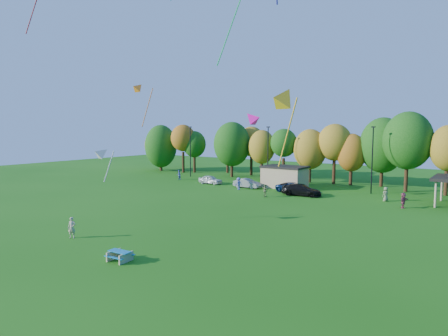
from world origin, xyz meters
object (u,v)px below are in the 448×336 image
Objects in this scene: kite_flyer at (72,228)px; car_b at (247,183)px; car_a at (210,180)px; car_c at (293,187)px; car_d at (301,190)px; picnic_table at (120,255)px.

car_b is (-2.73, 31.03, -0.17)m from kite_flyer.
car_a is 0.82× the size of car_c.
kite_flyer is 0.41× the size of car_b.
car_c is 2.85m from car_d.
car_b reaches higher than picnic_table.
car_c is at bearing 90.38° from picnic_table.
picnic_table is 0.36× the size of car_c.
car_d is at bearing -99.61° from car_b.
kite_flyer is 30.25m from car_d.
kite_flyer is 0.36× the size of car_c.
car_a is at bearing 75.54° from kite_flyer.
kite_flyer reaches higher than car_d.
kite_flyer is at bearing -175.42° from car_b.
car_b reaches higher than car_a.
picnic_table is 30.99m from car_d.
kite_flyer reaches higher than car_a.
car_d is (2.10, -1.92, 0.09)m from car_c.
car_c is (-3.08, 32.89, 0.26)m from picnic_table.
picnic_table is at bearing 174.81° from car_d.
picnic_table is at bearing -162.80° from car_b.
kite_flyer is 31.15m from car_b.
car_d is at bearing 86.84° from picnic_table.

